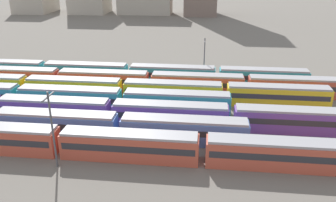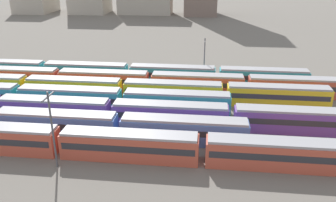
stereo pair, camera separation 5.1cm
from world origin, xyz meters
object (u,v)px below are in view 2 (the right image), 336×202
train_track_2 (111,112)px  train_track_6 (129,73)px  train_track_3 (70,98)px  catenary_pole_1 (204,57)px  train_track_0 (129,145)px  train_track_4 (123,89)px  train_track_1 (57,124)px  catenary_pole_0 (52,127)px  train_track_5 (246,85)px

train_track_2 → train_track_6: bearing=94.8°
train_track_3 → catenary_pole_1: (23.12, 18.69, 3.20)m
train_track_0 → train_track_3: same height
train_track_4 → train_track_6: bearing=96.2°
train_track_1 → train_track_6: bearing=78.8°
train_track_3 → train_track_6: size_ratio=0.75×
catenary_pole_0 → catenary_pole_1: catenary_pole_0 is taller
train_track_5 → train_track_4: bearing=-167.4°
train_track_0 → train_track_2: 11.63m
train_track_0 → train_track_4: size_ratio=1.25×
train_track_0 → train_track_2: same height
train_track_6 → catenary_pole_1: catenary_pole_1 is taller
train_track_2 → catenary_pole_0: catenary_pole_0 is taller
train_track_2 → catenary_pole_0: size_ratio=7.41×
train_track_1 → train_track_2: bearing=37.0°
train_track_4 → train_track_0: bearing=-74.3°
catenary_pole_0 → train_track_0: bearing=19.0°
train_track_6 → catenary_pole_0: (-1.79, -34.21, 3.69)m
train_track_1 → train_track_4: (6.28, 15.60, 0.00)m
train_track_5 → catenary_pole_1: 12.16m
train_track_6 → catenary_pole_1: 16.64m
train_track_6 → train_track_1: bearing=-101.2°
train_track_3 → train_track_2: bearing=-30.5°
catenary_pole_0 → train_track_4: bearing=83.0°
train_track_0 → train_track_3: 21.00m
train_track_4 → train_track_6: size_ratio=1.00×
train_track_4 → catenary_pole_1: size_ratio=8.17×
catenary_pole_0 → train_track_2: bearing=75.2°
train_track_6 → catenary_pole_0: catenary_pole_0 is taller
train_track_1 → train_track_2: size_ratio=0.75×
train_track_3 → train_track_5: size_ratio=0.50×
train_track_4 → catenary_pole_1: bearing=42.1°
train_track_3 → train_track_6: same height
train_track_0 → train_track_5: 31.27m
train_track_2 → catenary_pole_0: bearing=-104.8°
train_track_1 → train_track_3: size_ratio=1.00×
train_track_4 → catenary_pole_0: 24.27m
train_track_2 → catenary_pole_0: 14.35m
train_track_3 → train_track_1: bearing=-79.5°
train_track_6 → catenary_pole_0: 34.45m
train_track_0 → train_track_6: bearing=102.6°
train_track_1 → train_track_4: 16.82m
train_track_2 → catenary_pole_0: (-3.53, -13.41, 3.69)m
train_track_2 → train_track_6: same height
train_track_5 → train_track_6: size_ratio=1.51×
catenary_pole_1 → train_track_2: bearing=-120.9°
train_track_5 → catenary_pole_0: (-26.12, -29.01, 3.69)m
train_track_2 → catenary_pole_1: size_ratio=8.17×
train_track_0 → catenary_pole_1: bearing=75.2°
train_track_0 → train_track_5: same height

